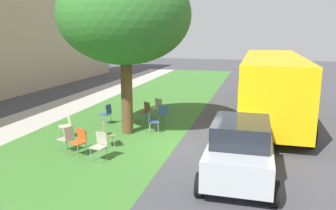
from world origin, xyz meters
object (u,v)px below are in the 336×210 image
chair_6 (100,144)px  chair_9 (107,113)px  parked_car (240,148)px  chair_0 (79,140)px  school_bus (272,80)px  chair_1 (152,120)px  chair_7 (67,124)px  chair_8 (163,113)px  chair_2 (67,137)px  chair_3 (106,133)px  chair_5 (157,106)px  street_tree (125,16)px  chair_4 (145,110)px

chair_6 → chair_9: 4.23m
chair_6 → parked_car: bearing=-92.7°
chair_0 → chair_9: bearing=11.9°
chair_6 → school_bus: 8.85m
chair_0 → chair_1: bearing=-26.4°
chair_7 → parked_car: (-1.99, -6.53, 0.32)m
chair_1 → chair_7: size_ratio=1.00×
chair_8 → chair_0: bearing=159.3°
chair_1 → chair_2: (-2.87, 2.05, 0.00)m
chair_6 → chair_3: bearing=15.6°
chair_8 → chair_6: bearing=170.2°
chair_8 → chair_9: 2.45m
chair_1 → school_bus: (3.76, -4.59, 1.24)m
chair_7 → school_bus: bearing=-55.2°
chair_5 → school_bus: size_ratio=0.08×
street_tree → chair_8: size_ratio=7.22×
chair_1 → chair_3: (-2.11, 0.99, 0.00)m
street_tree → chair_3: (-1.78, 0.07, -3.99)m
street_tree → chair_6: bearing=-175.2°
chair_1 → chair_3: same height
chair_6 → chair_8: 4.53m
chair_6 → chair_9: bearing=22.4°
chair_2 → chair_5: size_ratio=1.00×
chair_0 → chair_9: (3.69, 0.78, 0.00)m
street_tree → chair_7: street_tree is taller
chair_4 → chair_9: 1.71m
chair_7 → parked_car: bearing=-106.9°
school_bus → parked_car: bearing=172.2°
chair_6 → chair_2: bearing=74.4°
street_tree → chair_8: (1.55, -1.02, -3.99)m
chair_0 → chair_8: 4.55m
chair_2 → chair_8: size_ratio=1.00×
chair_8 → chair_9: same height
street_tree → chair_4: street_tree is taller
chair_2 → chair_6: 1.43m
chair_3 → chair_4: 3.62m
chair_6 → chair_9: same height
chair_5 → school_bus: bearing=-75.1°
chair_0 → chair_3: bearing=-29.1°
street_tree → chair_9: size_ratio=7.22×
chair_3 → chair_7: 2.05m
chair_1 → parked_car: bearing=-133.8°
chair_0 → chair_8: bearing=-20.7°
chair_2 → street_tree: bearing=-24.1°
chair_4 → chair_8: (-0.29, -0.91, 0.00)m
chair_6 → school_bus: school_bus is taller
chair_2 → chair_8: same height
chair_8 → chair_2: bearing=152.2°
chair_3 → chair_7: bearing=71.6°
school_bus → chair_6: bearing=143.1°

